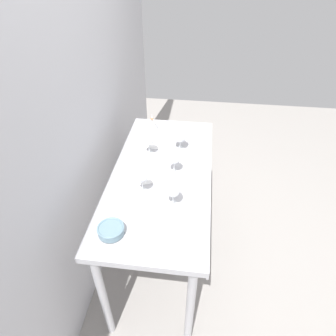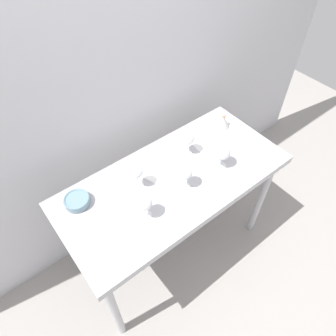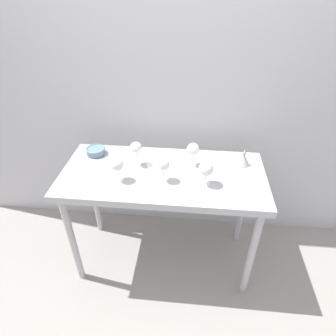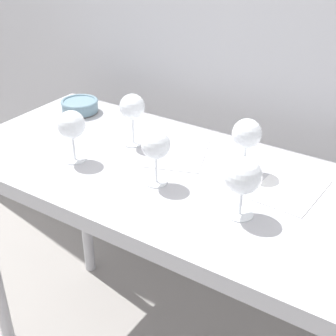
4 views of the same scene
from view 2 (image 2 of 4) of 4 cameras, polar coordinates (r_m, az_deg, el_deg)
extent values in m
plane|color=gray|center=(2.60, 0.70, -14.52)|extent=(6.00, 6.00, 0.00)
cube|color=#BCBCC1|center=(1.88, -8.64, 15.26)|extent=(3.80, 0.04, 2.60)
cube|color=#B1B1B6|center=(1.86, 0.95, -2.22)|extent=(1.40, 0.64, 0.04)
cube|color=#B1B1B6|center=(1.73, 7.83, -8.93)|extent=(1.40, 0.01, 0.05)
cylinder|color=#B1B1B6|center=(2.00, -9.83, -24.20)|extent=(0.05, 0.05, 0.86)
cylinder|color=#B1B1B6|center=(2.43, 16.67, -5.30)|extent=(0.05, 0.05, 0.86)
cylinder|color=#B1B1B6|center=(2.22, -17.03, -13.34)|extent=(0.05, 0.05, 0.86)
cylinder|color=#B1B1B6|center=(2.62, 8.20, 1.82)|extent=(0.05, 0.05, 0.86)
cylinder|color=white|center=(1.69, -4.17, -8.72)|extent=(0.07, 0.07, 0.00)
cylinder|color=white|center=(1.65, -4.25, -7.92)|extent=(0.01, 0.01, 0.08)
sphere|color=white|center=(1.59, -4.41, -6.38)|extent=(0.09, 0.09, 0.09)
cylinder|color=maroon|center=(1.60, -4.38, -6.69)|extent=(0.06, 0.06, 0.02)
cylinder|color=white|center=(1.80, 3.01, -3.29)|extent=(0.06, 0.06, 0.00)
cylinder|color=white|center=(1.77, 3.06, -2.41)|extent=(0.01, 0.01, 0.08)
sphere|color=white|center=(1.71, 3.17, -0.77)|extent=(0.08, 0.08, 0.08)
cylinder|color=maroon|center=(1.72, 3.15, -1.09)|extent=(0.06, 0.06, 0.03)
cylinder|color=white|center=(1.98, 3.41, 2.86)|extent=(0.07, 0.07, 0.00)
cylinder|color=white|center=(1.95, 3.47, 3.80)|extent=(0.01, 0.01, 0.09)
sphere|color=white|center=(1.89, 3.58, 5.53)|extent=(0.09, 0.09, 0.09)
cylinder|color=#5A1425|center=(1.90, 3.56, 5.20)|extent=(0.06, 0.06, 0.02)
cylinder|color=white|center=(1.93, 9.47, 0.47)|extent=(0.07, 0.07, 0.00)
cylinder|color=white|center=(1.90, 9.61, 1.26)|extent=(0.01, 0.01, 0.07)
sphere|color=white|center=(1.84, 9.92, 2.89)|extent=(0.10, 0.10, 0.10)
cylinder|color=maroon|center=(1.86, 9.85, 2.53)|extent=(0.07, 0.07, 0.02)
cylinder|color=white|center=(1.81, -5.50, -3.20)|extent=(0.07, 0.07, 0.00)
cylinder|color=white|center=(1.77, -5.62, -2.22)|extent=(0.01, 0.01, 0.09)
sphere|color=white|center=(1.71, -5.82, -0.48)|extent=(0.08, 0.08, 0.08)
cylinder|color=maroon|center=(1.72, -5.78, -0.80)|extent=(0.06, 0.06, 0.02)
cube|color=white|center=(1.88, -1.90, -0.47)|extent=(0.25, 0.28, 0.00)
cube|color=white|center=(2.05, 7.08, 4.43)|extent=(0.18, 0.24, 0.00)
cylinder|color=#4C4C4C|center=(1.80, -16.17, -6.23)|extent=(0.13, 0.13, 0.01)
cylinder|color=slate|center=(1.78, -16.32, -5.81)|extent=(0.14, 0.14, 0.04)
torus|color=slate|center=(1.76, -16.45, -5.45)|extent=(0.14, 0.14, 0.01)
cone|color=#B6B6B6|center=(2.17, 10.05, 8.37)|extent=(0.10, 0.10, 0.08)
cylinder|color=#C17F4C|center=(2.14, 10.22, 9.35)|extent=(0.02, 0.02, 0.01)
cone|color=#B6B6B6|center=(2.12, 10.31, 9.83)|extent=(0.02, 0.02, 0.03)
camera|label=1|loc=(1.00, -78.52, -4.33)|focal=31.25mm
camera|label=3|loc=(1.19, 79.15, -7.14)|focal=30.71mm
camera|label=4|loc=(1.60, 50.12, 4.03)|focal=50.95mm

